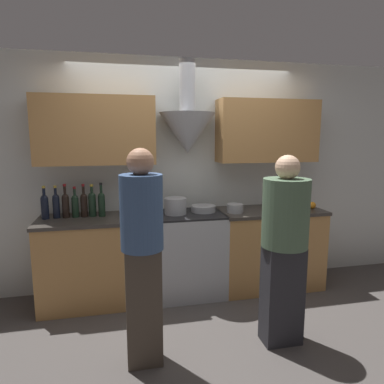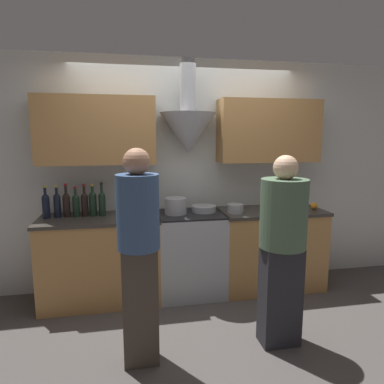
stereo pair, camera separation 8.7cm
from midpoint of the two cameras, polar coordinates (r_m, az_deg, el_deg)
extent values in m
plane|color=#4C4744|center=(3.72, 0.15, -18.61)|extent=(12.00, 12.00, 0.00)
cube|color=silver|center=(3.98, -1.95, 2.89)|extent=(8.40, 0.06, 2.60)
cone|color=#A8AAAF|center=(3.76, -1.44, 9.79)|extent=(0.61, 0.61, 0.43)
cylinder|color=#A8AAAF|center=(3.80, -1.47, 17.27)|extent=(0.17, 0.17, 0.56)
cube|color=#B27F47|center=(3.72, -16.40, 9.79)|extent=(1.21, 0.32, 0.70)
cube|color=#B27F47|center=(4.06, 11.80, 9.89)|extent=(1.16, 0.32, 0.70)
cube|color=#B27F47|center=(3.80, -15.62, -11.11)|extent=(1.21, 0.60, 0.88)
cube|color=#38332D|center=(3.67, -15.93, -4.39)|extent=(1.23, 0.62, 0.03)
cube|color=#B27F47|center=(4.14, 12.03, -9.29)|extent=(1.16, 0.60, 0.88)
cube|color=#38332D|center=(4.02, 12.25, -3.09)|extent=(1.18, 0.62, 0.03)
cube|color=#A8AAAF|center=(3.86, -0.98, -10.34)|extent=(0.72, 0.60, 0.89)
cube|color=black|center=(3.60, -0.04, -12.41)|extent=(0.50, 0.01, 0.40)
cube|color=black|center=(3.73, -1.00, -3.71)|extent=(0.72, 0.60, 0.02)
cube|color=#A8AAAF|center=(4.00, -1.76, -3.70)|extent=(0.72, 0.06, 0.10)
cylinder|color=black|center=(3.77, -23.92, -2.57)|extent=(0.08, 0.08, 0.21)
sphere|color=black|center=(3.75, -24.02, -1.00)|extent=(0.07, 0.07, 0.07)
cylinder|color=black|center=(3.74, -24.09, -0.07)|extent=(0.03, 0.03, 0.09)
cylinder|color=gold|center=(3.74, -24.14, 0.76)|extent=(0.03, 0.03, 0.02)
cylinder|color=black|center=(3.77, -22.29, -2.45)|extent=(0.07, 0.07, 0.21)
sphere|color=black|center=(3.75, -22.39, -0.85)|extent=(0.07, 0.07, 0.07)
cylinder|color=black|center=(3.74, -22.45, 0.02)|extent=(0.03, 0.03, 0.08)
cylinder|color=gold|center=(3.74, -22.49, 0.82)|extent=(0.03, 0.03, 0.02)
cylinder|color=black|center=(3.75, -20.93, -2.43)|extent=(0.07, 0.07, 0.21)
sphere|color=black|center=(3.74, -21.02, -0.84)|extent=(0.07, 0.07, 0.07)
cylinder|color=black|center=(3.73, -21.08, 0.16)|extent=(0.03, 0.03, 0.10)
cylinder|color=maroon|center=(3.72, -21.13, 1.08)|extent=(0.03, 0.03, 0.02)
cylinder|color=black|center=(3.74, -19.51, -2.50)|extent=(0.07, 0.07, 0.20)
sphere|color=black|center=(3.73, -19.59, -1.02)|extent=(0.07, 0.07, 0.07)
cylinder|color=black|center=(3.72, -19.63, -0.13)|extent=(0.03, 0.03, 0.08)
cylinder|color=maroon|center=(3.71, -19.68, 0.68)|extent=(0.03, 0.03, 0.02)
cylinder|color=black|center=(3.73, -18.18, -2.35)|extent=(0.07, 0.07, 0.21)
sphere|color=black|center=(3.72, -18.26, -0.77)|extent=(0.07, 0.07, 0.07)
cylinder|color=black|center=(3.71, -18.31, 0.20)|extent=(0.03, 0.03, 0.10)
cylinder|color=maroon|center=(3.70, -18.36, 1.09)|extent=(0.03, 0.03, 0.02)
cylinder|color=black|center=(3.73, -16.92, -2.26)|extent=(0.08, 0.08, 0.22)
sphere|color=black|center=(3.71, -17.00, -0.63)|extent=(0.07, 0.07, 0.07)
cylinder|color=black|center=(3.70, -17.04, 0.27)|extent=(0.03, 0.03, 0.08)
cylinder|color=gold|center=(3.69, -17.08, 1.07)|extent=(0.03, 0.03, 0.02)
cylinder|color=black|center=(3.70, -15.47, -2.29)|extent=(0.07, 0.07, 0.21)
sphere|color=black|center=(3.68, -15.54, -0.65)|extent=(0.07, 0.07, 0.07)
cylinder|color=black|center=(3.67, -15.59, 0.37)|extent=(0.03, 0.03, 0.10)
cylinder|color=black|center=(3.66, -15.63, 1.31)|extent=(0.03, 0.03, 0.02)
cylinder|color=#A8AAAF|center=(3.68, -3.46, -2.34)|extent=(0.24, 0.24, 0.18)
cylinder|color=#A8AAAF|center=(3.80, 1.25, -2.78)|extent=(0.27, 0.27, 0.07)
sphere|color=orange|center=(4.17, 18.86, -2.12)|extent=(0.08, 0.08, 0.08)
cylinder|color=#A8AAAF|center=(3.78, 6.53, -2.70)|extent=(0.18, 0.18, 0.09)
cube|color=silver|center=(3.91, 13.38, -3.13)|extent=(0.13, 0.07, 0.01)
cube|color=black|center=(3.89, 11.90, -3.14)|extent=(0.08, 0.04, 0.01)
cube|color=#473D33|center=(2.76, -8.98, -18.44)|extent=(0.27, 0.17, 0.92)
cylinder|color=#38517A|center=(2.51, -9.40, -3.36)|extent=(0.31, 0.31, 0.55)
sphere|color=#AD7A5B|center=(2.46, -9.62, 4.99)|extent=(0.20, 0.20, 0.20)
cube|color=#28282D|center=(3.09, 13.95, -16.26)|extent=(0.32, 0.21, 0.85)
cylinder|color=#4C664C|center=(2.86, 14.49, -3.41)|extent=(0.38, 0.38, 0.56)
sphere|color=#E0B28E|center=(2.81, 14.80, 3.99)|extent=(0.20, 0.20, 0.20)
camera|label=1|loc=(0.04, -90.70, -0.11)|focal=32.00mm
camera|label=2|loc=(0.04, 89.30, 0.11)|focal=32.00mm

